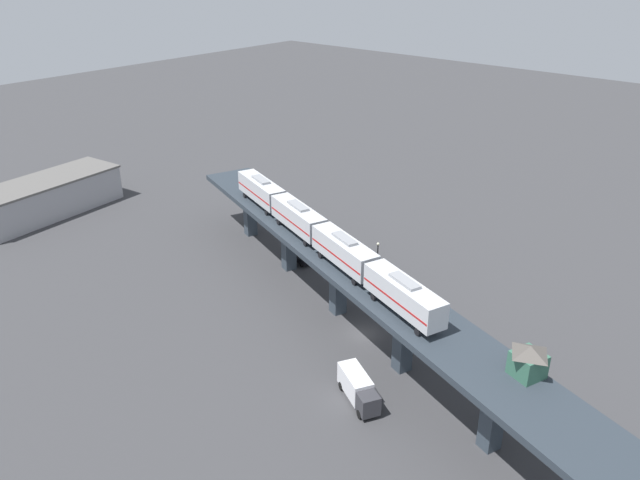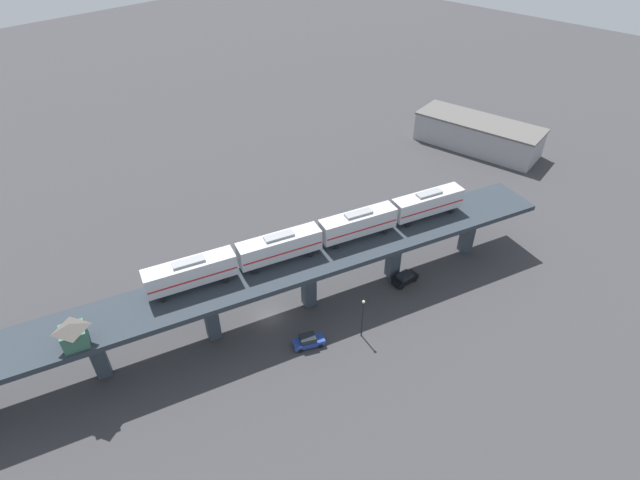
{
  "view_description": "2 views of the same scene",
  "coord_description": "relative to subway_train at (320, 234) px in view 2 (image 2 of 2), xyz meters",
  "views": [
    {
      "loc": [
        -56.28,
        -40.81,
        46.65
      ],
      "look_at": [
        1.75,
        9.01,
        10.43
      ],
      "focal_mm": 35.0,
      "sensor_mm": 36.0,
      "label": 1
    },
    {
      "loc": [
        41.87,
        -32.34,
        54.35
      ],
      "look_at": [
        1.75,
        9.01,
        10.43
      ],
      "focal_mm": 28.0,
      "sensor_mm": 36.0,
      "label": 2
    }
  ],
  "objects": [
    {
      "name": "ground_plane",
      "position": [
        -1.75,
        -9.01,
        -11.47
      ],
      "size": [
        400.0,
        400.0,
        0.0
      ],
      "primitive_type": "plane",
      "color": "#38383A"
    },
    {
      "name": "elevated_viaduct",
      "position": [
        -1.81,
        -9.2,
        -3.85
      ],
      "size": [
        38.99,
        89.43,
        8.93
      ],
      "color": "#283039",
      "rests_on": "ground"
    },
    {
      "name": "subway_train",
      "position": [
        0.0,
        0.0,
        0.0
      ],
      "size": [
        19.46,
        47.82,
        4.45
      ],
      "color": "silver",
      "rests_on": "elevated_viaduct"
    },
    {
      "name": "signal_hut",
      "position": [
        -7.83,
        -33.07,
        -0.74
      ],
      "size": [
        4.12,
        4.12,
        3.4
      ],
      "color": "#33604C",
      "rests_on": "elevated_viaduct"
    },
    {
      "name": "street_car_blue",
      "position": [
        6.37,
        -8.89,
        -10.54
      ],
      "size": [
        3.68,
        4.73,
        1.89
      ],
      "color": "#233D93",
      "rests_on": "ground"
    },
    {
      "name": "street_car_black",
      "position": [
        8.19,
        11.19,
        -10.54
      ],
      "size": [
        2.47,
        4.63,
        1.89
      ],
      "color": "black",
      "rests_on": "ground"
    },
    {
      "name": "delivery_truck",
      "position": [
        -12.72,
        -16.58,
        -9.71
      ],
      "size": [
        5.45,
        7.39,
        3.2
      ],
      "color": "#333338",
      "rests_on": "ground"
    },
    {
      "name": "street_lamp",
      "position": [
        10.5,
        -2.31,
        -7.37
      ],
      "size": [
        0.44,
        0.44,
        6.94
      ],
      "color": "black",
      "rests_on": "ground"
    },
    {
      "name": "warehouse_building",
      "position": [
        -8.4,
        61.68,
        -8.07
      ],
      "size": [
        29.53,
        13.37,
        6.8
      ],
      "color": "#99999E",
      "rests_on": "ground"
    }
  ]
}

